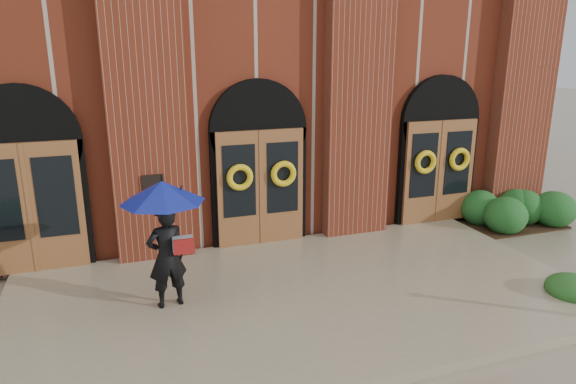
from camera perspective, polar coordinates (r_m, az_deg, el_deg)
name	(u,v)px	position (r m, az deg, el deg)	size (l,w,h in m)	color
ground	(305,304)	(9.14, 1.95, -12.34)	(90.00, 90.00, 0.00)	gray
landing	(302,296)	(9.23, 1.61, -11.51)	(10.00, 5.30, 0.15)	gray
church_building	(205,74)	(16.58, -9.20, 12.79)	(16.20, 12.53, 7.00)	maroon
man_with_umbrella	(165,220)	(8.43, -13.56, -3.04)	(1.54, 1.54, 2.14)	black
hedge_wall_right	(493,211)	(13.63, 21.81, -1.97)	(3.26, 1.30, 0.84)	#1B4F1E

